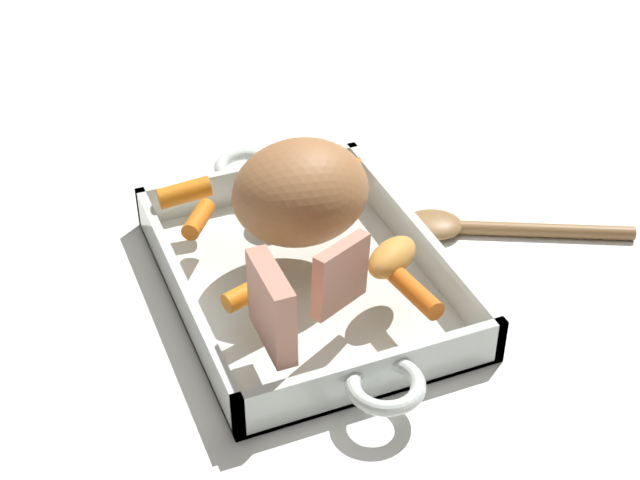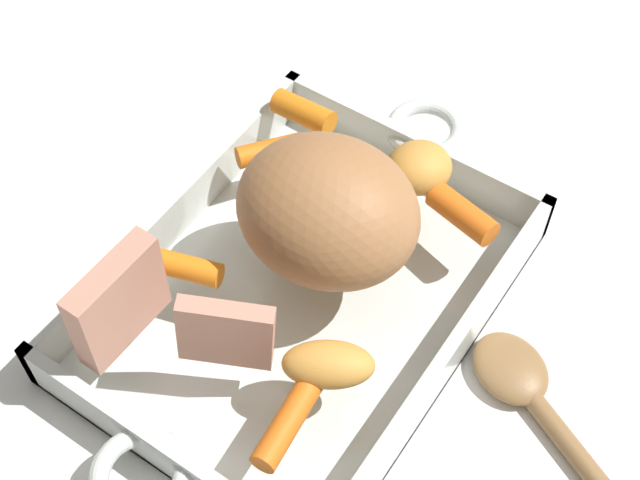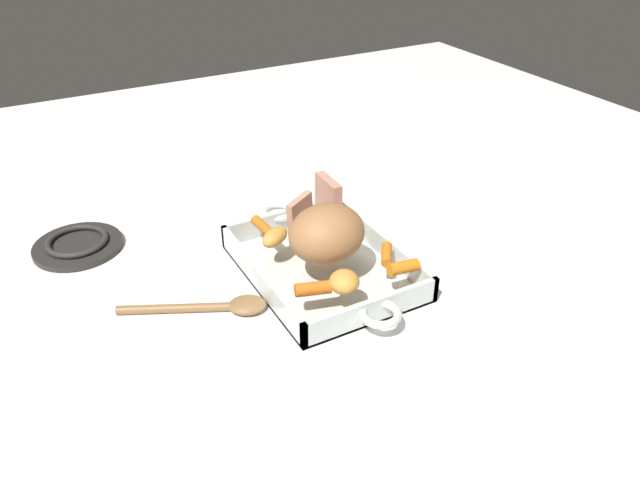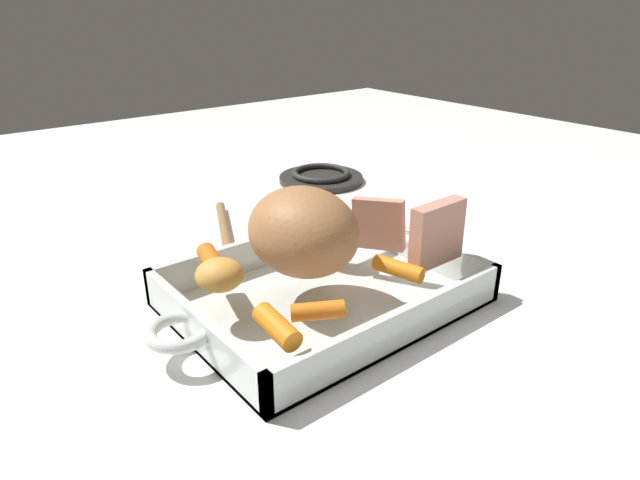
{
  "view_description": "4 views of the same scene",
  "coord_description": "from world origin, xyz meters",
  "px_view_note": "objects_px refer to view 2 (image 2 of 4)",
  "views": [
    {
      "loc": [
        -0.67,
        0.26,
        0.58
      ],
      "look_at": [
        -0.02,
        -0.01,
        0.07
      ],
      "focal_mm": 53.75,
      "sensor_mm": 36.0,
      "label": 1
    },
    {
      "loc": [
        -0.29,
        -0.21,
        0.59
      ],
      "look_at": [
        0.01,
        -0.01,
        0.08
      ],
      "focal_mm": 51.28,
      "sensor_mm": 36.0,
      "label": 2
    },
    {
      "loc": [
        0.77,
        -0.43,
        0.61
      ],
      "look_at": [
        -0.02,
        0.0,
        0.06
      ],
      "focal_mm": 34.42,
      "sensor_mm": 36.0,
      "label": 3
    },
    {
      "loc": [
        0.35,
        0.43,
        0.32
      ],
      "look_at": [
        -0.02,
        -0.03,
        0.07
      ],
      "focal_mm": 30.7,
      "sensor_mm": 36.0,
      "label": 4
    }
  ],
  "objects_px": {
    "serving_spoon": "(551,420)",
    "baby_carrot_southwest": "(462,214)",
    "roasting_dish": "(302,294)",
    "baby_carrot_short": "(269,151)",
    "potato_corner": "(328,364)",
    "pork_roast": "(328,211)",
    "baby_carrot_northwest": "(183,267)",
    "roast_slice_thin": "(118,302)",
    "baby_carrot_center_left": "(303,112)",
    "potato_halved": "(419,168)",
    "baby_carrot_long": "(287,422)",
    "roast_slice_outer": "(227,334)"
  },
  "relations": [
    {
      "from": "baby_carrot_short",
      "to": "pork_roast",
      "type": "bearing_deg",
      "value": -119.4
    },
    {
      "from": "baby_carrot_northwest",
      "to": "baby_carrot_southwest",
      "type": "distance_m",
      "value": 0.21
    },
    {
      "from": "roasting_dish",
      "to": "baby_carrot_northwest",
      "type": "distance_m",
      "value": 0.09
    },
    {
      "from": "baby_carrot_long",
      "to": "potato_halved",
      "type": "distance_m",
      "value": 0.22
    },
    {
      "from": "roast_slice_thin",
      "to": "serving_spoon",
      "type": "distance_m",
      "value": 0.3
    },
    {
      "from": "baby_carrot_southwest",
      "to": "potato_halved",
      "type": "xyz_separation_m",
      "value": [
        0.02,
        0.05,
        0.01
      ]
    },
    {
      "from": "roast_slice_thin",
      "to": "baby_carrot_southwest",
      "type": "xyz_separation_m",
      "value": [
        0.21,
        -0.14,
        -0.03
      ]
    },
    {
      "from": "roast_slice_thin",
      "to": "baby_carrot_southwest",
      "type": "height_order",
      "value": "roast_slice_thin"
    },
    {
      "from": "roasting_dish",
      "to": "roast_slice_thin",
      "type": "xyz_separation_m",
      "value": [
        -0.11,
        0.07,
        0.07
      ]
    },
    {
      "from": "roasting_dish",
      "to": "baby_carrot_center_left",
      "type": "bearing_deg",
      "value": 34.13
    },
    {
      "from": "baby_carrot_center_left",
      "to": "serving_spoon",
      "type": "xyz_separation_m",
      "value": [
        -0.11,
        -0.28,
        -0.05
      ]
    },
    {
      "from": "roast_slice_thin",
      "to": "baby_carrot_center_left",
      "type": "xyz_separation_m",
      "value": [
        0.23,
        0.01,
        -0.03
      ]
    },
    {
      "from": "baby_carrot_northwest",
      "to": "baby_carrot_short",
      "type": "distance_m",
      "value": 0.12
    },
    {
      "from": "pork_roast",
      "to": "roasting_dish",
      "type": "bearing_deg",
      "value": 165.63
    },
    {
      "from": "baby_carrot_southwest",
      "to": "serving_spoon",
      "type": "bearing_deg",
      "value": -125.23
    },
    {
      "from": "roast_slice_thin",
      "to": "baby_carrot_northwest",
      "type": "relative_size",
      "value": 1.28
    },
    {
      "from": "roast_slice_thin",
      "to": "roast_slice_outer",
      "type": "distance_m",
      "value": 0.08
    },
    {
      "from": "baby_carrot_northwest",
      "to": "baby_carrot_center_left",
      "type": "bearing_deg",
      "value": 4.71
    },
    {
      "from": "baby_carrot_center_left",
      "to": "roast_slice_thin",
      "type": "bearing_deg",
      "value": -177.24
    },
    {
      "from": "roast_slice_outer",
      "to": "baby_carrot_southwest",
      "type": "relative_size",
      "value": 1.12
    },
    {
      "from": "roasting_dish",
      "to": "serving_spoon",
      "type": "distance_m",
      "value": 0.2
    },
    {
      "from": "pork_roast",
      "to": "baby_carrot_center_left",
      "type": "relative_size",
      "value": 2.48
    },
    {
      "from": "serving_spoon",
      "to": "potato_corner",
      "type": "bearing_deg",
      "value": 53.93
    },
    {
      "from": "roasting_dish",
      "to": "potato_corner",
      "type": "distance_m",
      "value": 0.1
    },
    {
      "from": "baby_carrot_southwest",
      "to": "potato_corner",
      "type": "height_order",
      "value": "potato_corner"
    },
    {
      "from": "potato_corner",
      "to": "baby_carrot_long",
      "type": "bearing_deg",
      "value": 179.88
    },
    {
      "from": "baby_carrot_northwest",
      "to": "baby_carrot_long",
      "type": "xyz_separation_m",
      "value": [
        -0.06,
        -0.13,
        -0.0
      ]
    },
    {
      "from": "baby_carrot_southwest",
      "to": "baby_carrot_short",
      "type": "xyz_separation_m",
      "value": [
        -0.03,
        0.15,
        -0.0
      ]
    },
    {
      "from": "potato_corner",
      "to": "serving_spoon",
      "type": "relative_size",
      "value": 0.27
    },
    {
      "from": "baby_carrot_northwest",
      "to": "potato_corner",
      "type": "height_order",
      "value": "potato_corner"
    },
    {
      "from": "roast_slice_thin",
      "to": "serving_spoon",
      "type": "relative_size",
      "value": 0.32
    },
    {
      "from": "roast_slice_outer",
      "to": "baby_carrot_long",
      "type": "height_order",
      "value": "roast_slice_outer"
    },
    {
      "from": "baby_carrot_northwest",
      "to": "baby_carrot_southwest",
      "type": "xyz_separation_m",
      "value": [
        0.15,
        -0.14,
        0.0
      ]
    },
    {
      "from": "roasting_dish",
      "to": "serving_spoon",
      "type": "xyz_separation_m",
      "value": [
        0.01,
        -0.2,
        -0.0
      ]
    },
    {
      "from": "roast_slice_thin",
      "to": "baby_carrot_southwest",
      "type": "bearing_deg",
      "value": -34.65
    },
    {
      "from": "baby_carrot_southwest",
      "to": "roast_slice_outer",
      "type": "bearing_deg",
      "value": 158.75
    },
    {
      "from": "baby_carrot_northwest",
      "to": "potato_corner",
      "type": "distance_m",
      "value": 0.13
    },
    {
      "from": "roast_slice_thin",
      "to": "baby_carrot_long",
      "type": "xyz_separation_m",
      "value": [
        0.0,
        -0.13,
        -0.03
      ]
    },
    {
      "from": "baby_carrot_center_left",
      "to": "baby_carrot_long",
      "type": "bearing_deg",
      "value": -147.45
    },
    {
      "from": "roasting_dish",
      "to": "baby_carrot_short",
      "type": "height_order",
      "value": "baby_carrot_short"
    },
    {
      "from": "baby_carrot_short",
      "to": "potato_corner",
      "type": "distance_m",
      "value": 0.19
    },
    {
      "from": "baby_carrot_southwest",
      "to": "baby_carrot_long",
      "type": "xyz_separation_m",
      "value": [
        -0.21,
        0.01,
        -0.0
      ]
    },
    {
      "from": "pork_roast",
      "to": "baby_carrot_northwest",
      "type": "bearing_deg",
      "value": 134.99
    },
    {
      "from": "serving_spoon",
      "to": "baby_carrot_southwest",
      "type": "bearing_deg",
      "value": -9.54
    },
    {
      "from": "roast_slice_thin",
      "to": "serving_spoon",
      "type": "xyz_separation_m",
      "value": [
        0.12,
        -0.27,
        -0.07
      ]
    },
    {
      "from": "roast_slice_outer",
      "to": "potato_halved",
      "type": "xyz_separation_m",
      "value": [
        0.2,
        -0.03,
        -0.01
      ]
    },
    {
      "from": "baby_carrot_northwest",
      "to": "potato_halved",
      "type": "height_order",
      "value": "potato_halved"
    },
    {
      "from": "potato_corner",
      "to": "serving_spoon",
      "type": "bearing_deg",
      "value": -61.77
    },
    {
      "from": "baby_carrot_center_left",
      "to": "potato_corner",
      "type": "distance_m",
      "value": 0.23
    },
    {
      "from": "potato_corner",
      "to": "roast_slice_thin",
      "type": "bearing_deg",
      "value": 110.08
    }
  ]
}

